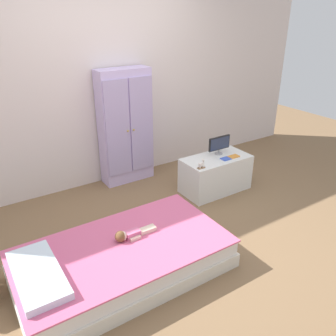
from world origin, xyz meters
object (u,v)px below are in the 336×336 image
bed (124,259)px  wardrobe (126,127)px  tv_stand (215,174)px  book_orange (234,156)px  tv_monitor (219,144)px  doll (128,235)px  book_blue (226,159)px  rocking_horse_toy (202,164)px

bed → wardrobe: size_ratio=1.23×
tv_stand → book_orange: size_ratio=5.95×
tv_stand → book_orange: book_orange is taller
bed → tv_monitor: (1.74, 0.81, 0.44)m
wardrobe → tv_stand: size_ratio=1.73×
book_orange → doll: bearing=-161.9°
doll → book_orange: size_ratio=2.74×
bed → wardrobe: wardrobe is taller
doll → tv_monitor: 1.83m
doll → book_orange: bearing=18.1°
tv_stand → tv_monitor: bearing=37.0°
book_orange → tv_monitor: bearing=117.6°
bed → book_orange: bearing=19.2°
wardrobe → book_blue: size_ratio=12.97×
bed → doll: 0.21m
tv_stand → book_blue: book_blue is taller
bed → book_blue: 1.85m
wardrobe → tv_stand: 1.28m
wardrobe → book_orange: 1.40m
wardrobe → tv_monitor: bearing=-42.4°
tv_monitor → book_orange: 0.23m
doll → rocking_horse_toy: rocking_horse_toy is taller
tv_stand → tv_monitor: 0.38m
doll → wardrobe: bearing=63.4°
book_orange → book_blue: bearing=180.0°
rocking_horse_toy → book_orange: rocking_horse_toy is taller
tv_monitor → book_blue: (-0.03, -0.17, -0.13)m
doll → tv_monitor: size_ratio=1.24×
bed → book_blue: size_ratio=15.94×
bed → rocking_horse_toy: bearing=24.5°
doll → book_blue: book_blue is taller
bed → wardrobe: 1.92m
doll → wardrobe: (0.77, 1.54, 0.41)m
doll → wardrobe: 1.78m
book_blue → tv_stand: bearing=122.9°
rocking_horse_toy → book_orange: bearing=4.8°
wardrobe → book_blue: 1.32m
doll → book_blue: size_ratio=3.46×
wardrobe → rocking_horse_toy: wardrobe is taller
book_blue → book_orange: 0.12m
tv_stand → tv_monitor: (0.10, 0.07, 0.36)m
bed → book_blue: bearing=20.5°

